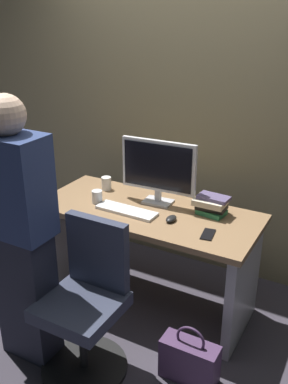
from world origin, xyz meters
The scene contains 13 objects.
ground_plane centered at (0.00, 0.00, 0.00)m, with size 9.00×9.00×0.00m, color #3D3842.
wall_back centered at (0.00, 0.76, 1.50)m, with size 6.40×0.10×3.00m, color #8C7F5B.
desk centered at (0.00, 0.00, 0.53)m, with size 1.53×0.67×0.76m.
office_chair centered at (-0.02, -0.71, 0.43)m, with size 0.52×0.52×0.94m.
person_at_desk centered at (-0.40, -0.79, 0.84)m, with size 0.40×0.24×1.64m.
monitor centered at (0.01, 0.13, 1.01)m, with size 0.54×0.15×0.46m.
keyboard centered at (-0.11, -0.10, 0.77)m, with size 0.43×0.13×0.02m, color white.
mouse centered at (0.22, -0.08, 0.78)m, with size 0.06×0.10×0.03m, color black.
cup_near_keyboard centered at (-0.37, -0.07, 0.80)m, with size 0.07×0.07×0.09m, color silver.
cup_by_monitor centered at (-0.44, 0.17, 0.81)m, with size 0.07×0.07×0.10m, color white.
book_stack centered at (0.40, 0.15, 0.83)m, with size 0.23×0.16×0.13m.
cell_phone centered at (0.49, -0.14, 0.76)m, with size 0.07×0.14×0.01m, color black.
handbag centered at (0.57, -0.53, 0.14)m, with size 0.34×0.14×0.38m.
Camera 1 is at (1.29, -2.37, 2.04)m, focal length 40.89 mm.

